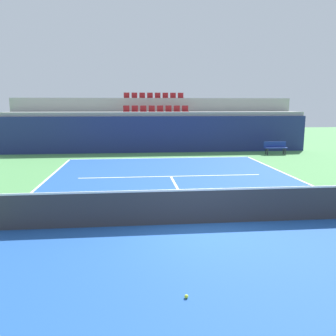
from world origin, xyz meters
name	(u,v)px	position (x,y,z in m)	size (l,w,h in m)	color
ground_plane	(196,224)	(0.00, 0.00, 0.00)	(80.00, 80.00, 0.00)	#4C8C4C
court_surface	(196,224)	(0.00, 0.00, 0.01)	(11.00, 24.00, 0.01)	#1E4C99
baseline_far	(161,158)	(0.00, 11.95, 0.01)	(11.00, 0.10, 0.00)	white
service_line_far	(171,176)	(0.00, 6.40, 0.01)	(8.26, 0.10, 0.00)	white
centre_service_line	(180,194)	(0.00, 3.20, 0.01)	(0.10, 6.40, 0.00)	white
back_wall	(158,134)	(0.00, 14.68, 1.23)	(20.84, 0.30, 2.46)	navy
stands_tier_lower	(156,131)	(0.00, 16.03, 1.37)	(20.84, 2.40, 2.74)	#9E9E99
stands_tier_upper	(154,122)	(0.00, 18.43, 1.86)	(20.84, 2.40, 3.72)	#9E9E99
seating_row_lower	(156,110)	(0.00, 16.13, 2.86)	(4.66, 0.44, 0.44)	maroon
seating_row_upper	(154,97)	(0.00, 18.53, 3.85)	(4.66, 0.44, 0.44)	maroon
tennis_net	(197,206)	(0.00, 0.00, 0.51)	(11.08, 0.08, 1.07)	black
player_bench	(275,147)	(7.60, 12.83, 0.51)	(1.50, 0.40, 0.85)	navy
tennis_ball_1	(186,296)	(-0.84, -3.64, 0.04)	(0.07, 0.07, 0.07)	#CCE033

